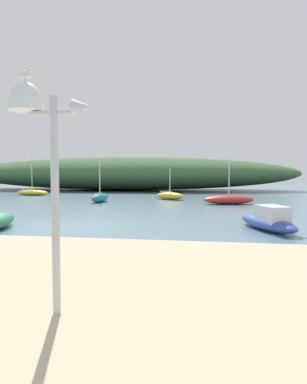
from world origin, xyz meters
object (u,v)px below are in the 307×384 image
object	(u,v)px
seagull_on_radar	(26,74)
sailboat_outer_mooring	(170,196)
sailboat_off_point	(229,200)
sailboat_east_reach	(100,198)
motorboat_centre_water	(268,221)
sailboat_by_sandbar	(32,192)
mast_structure	(37,124)

from	to	relation	value
seagull_on_radar	sailboat_outer_mooring	distance (m)	24.91
sailboat_off_point	sailboat_east_reach	bearing A→B (deg)	179.03
sailboat_east_reach	motorboat_centre_water	distance (m)	16.03
sailboat_by_sandbar	sailboat_outer_mooring	xyz separation A→B (m)	(15.16, -3.56, 0.03)
sailboat_off_point	motorboat_centre_water	bearing A→B (deg)	-86.16
sailboat_east_reach	sailboat_outer_mooring	distance (m)	6.41
sailboat_by_sandbar	sailboat_outer_mooring	size ratio (longest dim) A/B	1.37
sailboat_east_reach	motorboat_centre_water	world-z (taller)	sailboat_east_reach
sailboat_off_point	sailboat_by_sandbar	distance (m)	21.32
sailboat_off_point	motorboat_centre_water	xyz separation A→B (m)	(0.77, -11.53, 0.03)
mast_structure	motorboat_centre_water	size ratio (longest dim) A/B	0.85
motorboat_centre_water	mast_structure	bearing A→B (deg)	-118.26
seagull_on_radar	sailboat_east_reach	size ratio (longest dim) A/B	0.08
seagull_on_radar	sailboat_outer_mooring	bearing A→B (deg)	91.04
mast_structure	motorboat_centre_water	world-z (taller)	mast_structure
sailboat_outer_mooring	motorboat_centre_water	xyz separation A→B (m)	(5.64, -15.29, 0.04)
seagull_on_radar	sailboat_off_point	bearing A→B (deg)	78.05
sailboat_off_point	sailboat_by_sandbar	xyz separation A→B (m)	(-20.03, 7.32, -0.04)
sailboat_east_reach	sailboat_outer_mooring	bearing A→B (deg)	34.01
sailboat_off_point	sailboat_east_reach	distance (m)	10.19
sailboat_east_reach	sailboat_by_sandbar	size ratio (longest dim) A/B	0.79
sailboat_off_point	sailboat_by_sandbar	size ratio (longest dim) A/B	0.96
mast_structure	sailboat_by_sandbar	bearing A→B (deg)	119.17
sailboat_off_point	mast_structure	bearing A→B (deg)	-101.53
mast_structure	sailboat_off_point	bearing A→B (deg)	78.47
sailboat_east_reach	sailboat_by_sandbar	distance (m)	12.16
sailboat_off_point	seagull_on_radar	bearing A→B (deg)	-101.95
sailboat_east_reach	sailboat_outer_mooring	world-z (taller)	sailboat_east_reach
sailboat_east_reach	sailboat_outer_mooring	size ratio (longest dim) A/B	1.09
seagull_on_radar	motorboat_centre_water	size ratio (longest dim) A/B	0.07
sailboat_off_point	sailboat_outer_mooring	world-z (taller)	sailboat_off_point
seagull_on_radar	sailboat_east_reach	distance (m)	22.12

